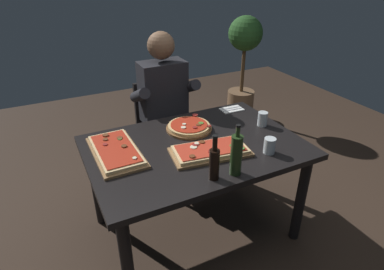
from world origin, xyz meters
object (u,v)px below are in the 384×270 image
Objects in this scene: tumbler_far_side at (269,146)px; seated_diner at (165,103)px; pizza_rectangular_left at (116,151)px; wine_bottle_dark at (236,155)px; dining_table at (195,157)px; potted_plant_corner at (243,62)px; pizza_round_far at (189,127)px; pizza_rectangular_front at (210,151)px; oil_bottle_amber at (214,162)px; diner_chair at (161,125)px; tumbler_near_camera at (263,119)px.

seated_diner reaches higher than tumbler_far_side.
pizza_rectangular_left is 1.68× the size of wine_bottle_dark.
potted_plant_corner is (1.44, 1.55, 0.08)m from dining_table.
seated_diner is (-0.28, 1.03, -0.04)m from tumbler_far_side.
pizza_rectangular_left is at bearing -143.71° from potted_plant_corner.
pizza_rectangular_front is at bearing -93.92° from pizza_round_far.
seated_diner reaches higher than wine_bottle_dark.
pizza_rectangular_front reaches higher than dining_table.
oil_bottle_amber is (0.42, -0.50, 0.09)m from pizza_rectangular_left.
pizza_rectangular_left is 0.39× the size of seated_diner.
oil_bottle_amber is at bearing -98.48° from seated_diner.
oil_bottle_amber is 0.22× the size of potted_plant_corner.
tumbler_far_side is 0.12× the size of diner_chair.
tumbler_near_camera is 0.39m from tumbler_far_side.
pizza_rectangular_left is (-0.53, 0.26, -0.00)m from pizza_rectangular_front.
wine_bottle_dark reaches higher than tumbler_near_camera.
pizza_rectangular_left is 1.91× the size of oil_bottle_amber.
pizza_rectangular_left is at bearing 136.94° from wine_bottle_dark.
dining_table is 0.75m from seated_diner.
dining_table is 0.18m from pizza_rectangular_front.
tumbler_near_camera is 0.12× the size of diner_chair.
seated_diner reaches higher than pizza_rectangular_left.
dining_table is 2.68× the size of pizza_rectangular_left.
dining_table is at bearing -105.44° from pizza_round_far.
tumbler_far_side is at bearing 17.00° from wine_bottle_dark.
potted_plant_corner reaches higher than pizza_round_far.
oil_bottle_amber is at bearing -50.20° from pizza_rectangular_left.
oil_bottle_amber is at bearing -97.67° from diner_chair.
pizza_rectangular_left is 0.60× the size of diner_chair.
dining_table is 4.51× the size of wine_bottle_dark.
tumbler_far_side is 2.13m from potted_plant_corner.
potted_plant_corner is at bearing 47.08° from dining_table.
pizza_rectangular_front and pizza_rectangular_left have the same top height.
potted_plant_corner is at bearing 51.78° from oil_bottle_amber.
seated_diner is at bearing 83.13° from dining_table.
tumbler_far_side is 1.22m from diner_chair.
tumbler_near_camera is 0.08× the size of potted_plant_corner.
pizza_round_far is 3.26× the size of tumbler_far_side.
wine_bottle_dark is 2.97× the size of tumbler_near_camera.
wine_bottle_dark reaches higher than diner_chair.
dining_table is 13.39× the size of tumbler_near_camera.
pizza_rectangular_front is 1.70× the size of wine_bottle_dark.
seated_diner is (0.17, 1.11, -0.10)m from oil_bottle_amber.
diner_chair is 0.65× the size of seated_diner.
pizza_rectangular_front is at bearing -93.02° from diner_chair.
wine_bottle_dark is 1.13m from seated_diner.
pizza_rectangular_front is 0.42× the size of potted_plant_corner.
seated_diner is at bearing 81.52° from oil_bottle_amber.
pizza_rectangular_left is 2.41m from potted_plant_corner.
pizza_rectangular_front is at bearing -75.03° from dining_table.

